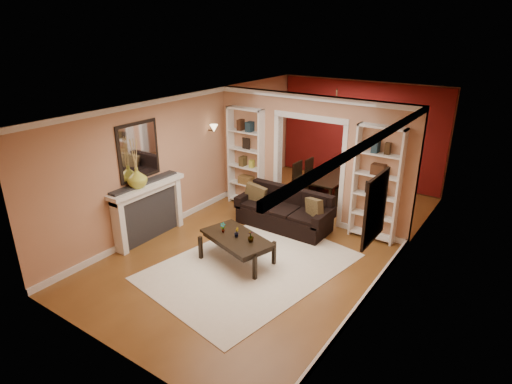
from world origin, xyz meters
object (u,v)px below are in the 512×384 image
Objects in this scene: fireplace at (149,212)px; dining_table at (330,186)px; bookshelf_left at (246,158)px; bookshelf_right at (377,184)px; sofa at (284,210)px; coffee_table at (237,249)px.

dining_table is at bearing 63.89° from fireplace.
bookshelf_left is 1.00× the size of bookshelf_right.
sofa is at bearing 45.40° from fireplace.
coffee_table is at bearing -58.05° from bookshelf_left.
bookshelf_right is (1.68, 2.28, 0.90)m from coffee_table.
sofa reaches higher than dining_table.
fireplace is at bearing -134.60° from sofa.
sofa is 1.71m from coffee_table.
fireplace is (-0.54, -2.53, -0.57)m from bookshelf_left.
bookshelf_right reaches higher than coffee_table.
bookshelf_left is at bearing 180.00° from bookshelf_right.
sofa is 0.88× the size of bookshelf_right.
coffee_table is 3.82m from dining_table.
bookshelf_left is at bearing 157.25° from sofa.
fireplace is (-3.64, -2.53, -0.57)m from bookshelf_right.
coffee_table is 2.84m from bookshelf_left.
dining_table is at bearing 46.60° from bookshelf_left.
dining_table is at bearing 106.65° from coffee_table.
fireplace is 1.07× the size of dining_table.
sofa is 1.28× the size of dining_table.
sofa is at bearing -161.33° from bookshelf_right.
dining_table is (0.03, 3.82, 0.03)m from coffee_table.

